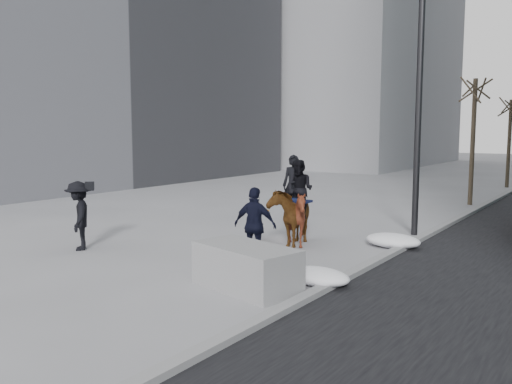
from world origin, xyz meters
The scene contains 12 objects.
ground centered at (0.00, 0.00, 0.00)m, with size 120.00×120.00×0.00m, color gray.
curb centered at (3.00, 10.00, 0.06)m, with size 0.25×90.00×0.12m, color gray.
building_left centered at (-19.00, 10.00, 10.00)m, with size 12.00×26.00×20.00m, color #595960.
planter centered at (1.69, -1.57, 0.42)m, with size 2.12×1.06×0.85m, color gray.
tree_near centered at (2.40, 12.92, 2.79)m, with size 1.20×1.20×5.58m, color #3B3123, non-canonical shape.
tree_far centered at (2.40, 20.70, 2.51)m, with size 1.20×1.20×5.03m, color #342B1F, non-canonical shape.
mounted_left centered at (0.32, 2.36, 0.89)m, with size 1.34×2.01×2.38m.
mounted_right centered at (0.56, 2.29, 0.91)m, with size 1.21×1.36×2.27m.
feeder centered at (0.68, 0.18, 0.88)m, with size 1.09×0.95×1.75m.
camera_crew centered at (-3.78, -1.25, 0.89)m, with size 1.28×1.24×1.75m.
lamppost centered at (2.60, 5.39, 4.99)m, with size 0.25×1.80×9.09m.
snow_piles centered at (2.70, 1.72, 0.18)m, with size 1.44×4.97×0.37m.
Camera 1 is at (7.65, -9.82, 3.10)m, focal length 38.00 mm.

